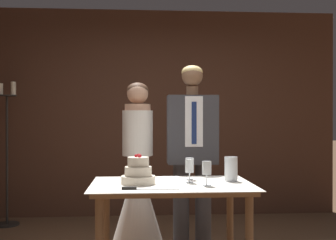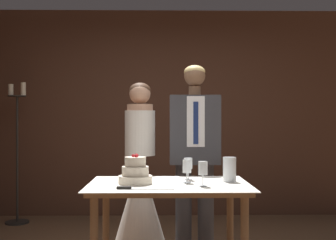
{
  "view_description": "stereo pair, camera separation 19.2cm",
  "coord_description": "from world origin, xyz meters",
  "px_view_note": "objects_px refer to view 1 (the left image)",
  "views": [
    {
      "loc": [
        -0.26,
        -3.17,
        1.26
      ],
      "look_at": [
        -0.01,
        0.32,
        1.25
      ],
      "focal_mm": 45.0,
      "sensor_mm": 36.0,
      "label": 1
    },
    {
      "loc": [
        -0.07,
        -3.18,
        1.26
      ],
      "look_at": [
        -0.01,
        0.32,
        1.25
      ],
      "focal_mm": 45.0,
      "sensor_mm": 36.0,
      "label": 2
    }
  ],
  "objects_px": {
    "cake_table": "(172,197)",
    "wine_glass_middle": "(190,164)",
    "tiered_cake": "(138,173)",
    "bride": "(138,192)",
    "wine_glass_near": "(207,169)",
    "candle_stand": "(7,157)",
    "cake_knife": "(139,188)",
    "groom": "(192,148)",
    "wine_glass_far": "(189,167)",
    "hurricane_candle": "(231,169)"
  },
  "relations": [
    {
      "from": "cake_table",
      "to": "wine_glass_middle",
      "type": "xyz_separation_m",
      "value": [
        0.15,
        0.17,
        0.22
      ]
    },
    {
      "from": "tiered_cake",
      "to": "wine_glass_middle",
      "type": "bearing_deg",
      "value": 24.71
    },
    {
      "from": "tiered_cake",
      "to": "bride",
      "type": "height_order",
      "value": "bride"
    },
    {
      "from": "wine_glass_near",
      "to": "candle_stand",
      "type": "distance_m",
      "value": 2.94
    },
    {
      "from": "candle_stand",
      "to": "cake_knife",
      "type": "bearing_deg",
      "value": -55.3
    },
    {
      "from": "wine_glass_middle",
      "to": "tiered_cake",
      "type": "bearing_deg",
      "value": -155.29
    },
    {
      "from": "cake_table",
      "to": "groom",
      "type": "bearing_deg",
      "value": 71.92
    },
    {
      "from": "cake_knife",
      "to": "wine_glass_far",
      "type": "relative_size",
      "value": 2.28
    },
    {
      "from": "bride",
      "to": "cake_knife",
      "type": "bearing_deg",
      "value": -89.35
    },
    {
      "from": "cake_table",
      "to": "cake_knife",
      "type": "relative_size",
      "value": 3.04
    },
    {
      "from": "cake_table",
      "to": "cake_knife",
      "type": "xyz_separation_m",
      "value": [
        -0.24,
        -0.26,
        0.11
      ]
    },
    {
      "from": "bride",
      "to": "candle_stand",
      "type": "bearing_deg",
      "value": 141.86
    },
    {
      "from": "cake_table",
      "to": "tiered_cake",
      "type": "distance_m",
      "value": 0.31
    },
    {
      "from": "tiered_cake",
      "to": "wine_glass_far",
      "type": "xyz_separation_m",
      "value": [
        0.38,
        0.04,
        0.04
      ]
    },
    {
      "from": "bride",
      "to": "cake_table",
      "type": "bearing_deg",
      "value": -71.93
    },
    {
      "from": "tiered_cake",
      "to": "groom",
      "type": "bearing_deg",
      "value": 57.49
    },
    {
      "from": "candle_stand",
      "to": "tiered_cake",
      "type": "bearing_deg",
      "value": -52.22
    },
    {
      "from": "wine_glass_middle",
      "to": "hurricane_candle",
      "type": "xyz_separation_m",
      "value": [
        0.31,
        -0.09,
        -0.03
      ]
    },
    {
      "from": "groom",
      "to": "cake_knife",
      "type": "bearing_deg",
      "value": -115.57
    },
    {
      "from": "wine_glass_far",
      "to": "bride",
      "type": "distance_m",
      "value": 0.9
    },
    {
      "from": "bride",
      "to": "candle_stand",
      "type": "relative_size",
      "value": 0.94
    },
    {
      "from": "cake_table",
      "to": "groom",
      "type": "relative_size",
      "value": 0.68
    },
    {
      "from": "cake_table",
      "to": "groom",
      "type": "height_order",
      "value": "groom"
    },
    {
      "from": "wine_glass_near",
      "to": "groom",
      "type": "height_order",
      "value": "groom"
    },
    {
      "from": "tiered_cake",
      "to": "hurricane_candle",
      "type": "bearing_deg",
      "value": 7.41
    },
    {
      "from": "cake_table",
      "to": "candle_stand",
      "type": "bearing_deg",
      "value": 132.11
    },
    {
      "from": "tiered_cake",
      "to": "groom",
      "type": "height_order",
      "value": "groom"
    },
    {
      "from": "wine_glass_far",
      "to": "hurricane_candle",
      "type": "bearing_deg",
      "value": 9.39
    },
    {
      "from": "wine_glass_near",
      "to": "wine_glass_middle",
      "type": "height_order",
      "value": "wine_glass_near"
    },
    {
      "from": "wine_glass_middle",
      "to": "bride",
      "type": "bearing_deg",
      "value": 124.18
    },
    {
      "from": "tiered_cake",
      "to": "wine_glass_far",
      "type": "bearing_deg",
      "value": 5.7
    },
    {
      "from": "hurricane_candle",
      "to": "candle_stand",
      "type": "xyz_separation_m",
      "value": [
        -2.26,
        1.9,
        -0.07
      ]
    },
    {
      "from": "cake_table",
      "to": "wine_glass_far",
      "type": "height_order",
      "value": "wine_glass_far"
    },
    {
      "from": "cake_table",
      "to": "bride",
      "type": "bearing_deg",
      "value": 108.07
    },
    {
      "from": "cake_knife",
      "to": "candle_stand",
      "type": "relative_size",
      "value": 0.23
    },
    {
      "from": "cake_table",
      "to": "wine_glass_near",
      "type": "xyz_separation_m",
      "value": [
        0.24,
        -0.13,
        0.23
      ]
    },
    {
      "from": "tiered_cake",
      "to": "candle_stand",
      "type": "height_order",
      "value": "candle_stand"
    },
    {
      "from": "wine_glass_near",
      "to": "hurricane_candle",
      "type": "height_order",
      "value": "hurricane_candle"
    },
    {
      "from": "wine_glass_near",
      "to": "candle_stand",
      "type": "xyz_separation_m",
      "value": [
        -2.03,
        2.12,
        -0.1
      ]
    },
    {
      "from": "cake_knife",
      "to": "wine_glass_middle",
      "type": "distance_m",
      "value": 0.6
    },
    {
      "from": "cake_table",
      "to": "wine_glass_middle",
      "type": "relative_size",
      "value": 6.87
    },
    {
      "from": "tiered_cake",
      "to": "bride",
      "type": "distance_m",
      "value": 0.83
    },
    {
      "from": "cake_knife",
      "to": "wine_glass_near",
      "type": "xyz_separation_m",
      "value": [
        0.48,
        0.13,
        0.12
      ]
    },
    {
      "from": "wine_glass_near",
      "to": "wine_glass_middle",
      "type": "relative_size",
      "value": 1.02
    },
    {
      "from": "cake_table",
      "to": "wine_glass_near",
      "type": "height_order",
      "value": "wine_glass_near"
    },
    {
      "from": "tiered_cake",
      "to": "cake_knife",
      "type": "relative_size",
      "value": 0.64
    },
    {
      "from": "cake_table",
      "to": "groom",
      "type": "distance_m",
      "value": 0.87
    },
    {
      "from": "cake_table",
      "to": "wine_glass_far",
      "type": "bearing_deg",
      "value": 11.46
    },
    {
      "from": "hurricane_candle",
      "to": "bride",
      "type": "bearing_deg",
      "value": 135.96
    },
    {
      "from": "wine_glass_far",
      "to": "groom",
      "type": "distance_m",
      "value": 0.76
    }
  ]
}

